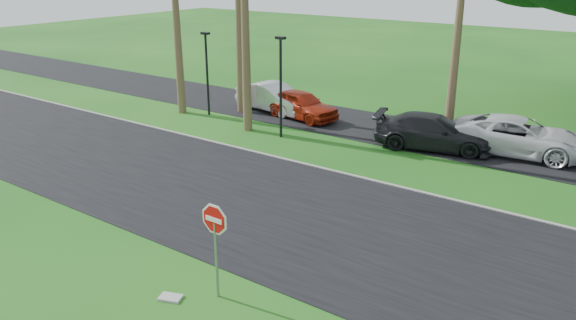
# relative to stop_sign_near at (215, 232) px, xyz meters

# --- Properties ---
(ground) EXTENTS (120.00, 120.00, 0.00)m
(ground) POSITION_rel_stop_sign_near_xyz_m (-0.50, 3.00, -1.77)
(ground) COLOR #124812
(ground) RESTS_ON ground
(road) EXTENTS (120.00, 8.00, 0.02)m
(road) POSITION_rel_stop_sign_near_xyz_m (-0.50, 5.00, -1.76)
(road) COLOR black
(road) RESTS_ON ground
(parking_strip) EXTENTS (120.00, 5.00, 0.02)m
(parking_strip) POSITION_rel_stop_sign_near_xyz_m (-0.50, 15.50, -1.76)
(parking_strip) COLOR black
(parking_strip) RESTS_ON ground
(curb) EXTENTS (120.00, 0.12, 0.06)m
(curb) POSITION_rel_stop_sign_near_xyz_m (-0.50, 9.05, -1.74)
(curb) COLOR gray
(curb) RESTS_ON ground
(stop_sign_near) EXTENTS (1.05, 0.07, 2.62)m
(stop_sign_near) POSITION_rel_stop_sign_near_xyz_m (0.00, 0.00, 0.00)
(stop_sign_near) COLOR gray
(stop_sign_near) RESTS_ON ground
(streetlight_left) EXTENTS (0.45, 0.25, 4.34)m
(streetlight_left) POSITION_rel_stop_sign_near_xyz_m (-12.00, 12.50, 0.72)
(streetlight_left) COLOR black
(streetlight_left) RESTS_ON ground
(streetlight_right) EXTENTS (0.45, 0.25, 4.64)m
(streetlight_right) POSITION_rel_stop_sign_near_xyz_m (-6.50, 11.50, 0.88)
(streetlight_right) COLOR black
(streetlight_right) RESTS_ON ground
(car_silver) EXTENTS (4.77, 2.23, 1.51)m
(car_silver) POSITION_rel_stop_sign_near_xyz_m (-9.55, 15.02, -1.02)
(car_silver) COLOR #B9BBC1
(car_silver) RESTS_ON ground
(car_red) EXTENTS (4.51, 2.42, 1.46)m
(car_red) POSITION_rel_stop_sign_near_xyz_m (-7.58, 14.73, -1.04)
(car_red) COLOR #9E210D
(car_red) RESTS_ON ground
(car_dark) EXTENTS (5.48, 3.28, 1.49)m
(car_dark) POSITION_rel_stop_sign_near_xyz_m (-0.09, 14.00, -1.03)
(car_dark) COLOR black
(car_dark) RESTS_ON ground
(car_minivan) EXTENTS (5.90, 3.22, 1.57)m
(car_minivan) POSITION_rel_stop_sign_near_xyz_m (3.10, 15.38, -0.99)
(car_minivan) COLOR silver
(car_minivan) RESTS_ON ground
(utility_slab) EXTENTS (0.64, 0.53, 0.06)m
(utility_slab) POSITION_rel_stop_sign_near_xyz_m (-0.88, -0.76, -1.74)
(utility_slab) COLOR #9C9C94
(utility_slab) RESTS_ON ground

